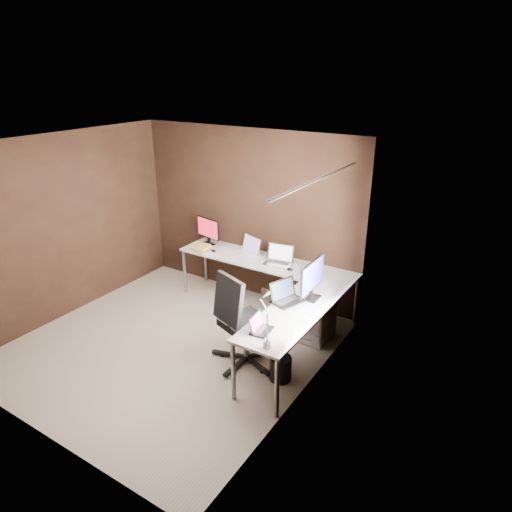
# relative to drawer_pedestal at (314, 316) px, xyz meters

# --- Properties ---
(room) EXTENTS (3.60, 3.60, 2.50)m
(room) POSITION_rel_drawer_pedestal_xyz_m (-1.09, -1.08, 0.98)
(room) COLOR tan
(room) RESTS_ON ground
(desk) EXTENTS (2.65, 2.25, 0.73)m
(desk) POSITION_rel_drawer_pedestal_xyz_m (-0.59, -0.11, 0.38)
(desk) COLOR silver
(desk) RESTS_ON ground
(drawer_pedestal) EXTENTS (0.42, 0.50, 0.60)m
(drawer_pedestal) POSITION_rel_drawer_pedestal_xyz_m (0.00, 0.00, 0.00)
(drawer_pedestal) COLOR silver
(drawer_pedestal) RESTS_ON ground
(monitor_left) EXTENTS (0.47, 0.17, 0.41)m
(monitor_left) POSITION_rel_drawer_pedestal_xyz_m (-2.03, 0.45, 0.66)
(monitor_left) COLOR black
(monitor_left) RESTS_ON desk
(monitor_right) EXTENTS (0.14, 0.58, 0.48)m
(monitor_right) POSITION_rel_drawer_pedestal_xyz_m (0.09, -0.34, 0.70)
(monitor_right) COLOR black
(monitor_right) RESTS_ON desk
(laptop_white) EXTENTS (0.43, 0.37, 0.24)m
(laptop_white) POSITION_rel_drawer_pedestal_xyz_m (-1.30, 0.44, 0.48)
(laptop_white) COLOR silver
(laptop_white) RESTS_ON desk
(laptop_silver) EXTENTS (0.42, 0.33, 0.25)m
(laptop_silver) POSITION_rel_drawer_pedestal_xyz_m (-0.75, 0.38, 0.48)
(laptop_silver) COLOR silver
(laptop_silver) RESTS_ON desk
(laptop_black_big) EXTENTS (0.36, 0.43, 0.24)m
(laptop_black_big) POSITION_rel_drawer_pedestal_xyz_m (-0.13, -0.55, 0.48)
(laptop_black_big) COLOR black
(laptop_black_big) RESTS_ON desk
(laptop_black_small) EXTENTS (0.21, 0.27, 0.18)m
(laptop_black_small) POSITION_rel_drawer_pedestal_xyz_m (-0.05, -1.27, 0.47)
(laptop_black_small) COLOR black
(laptop_black_small) RESTS_ON desk
(book_stack) EXTENTS (0.31, 0.27, 0.09)m
(book_stack) POSITION_rel_drawer_pedestal_xyz_m (-1.97, 0.17, 0.47)
(book_stack) COLOR tan
(book_stack) RESTS_ON desk
(mouse_left) EXTENTS (0.09, 0.06, 0.03)m
(mouse_left) POSITION_rel_drawer_pedestal_xyz_m (-1.77, 0.22, 0.45)
(mouse_left) COLOR black
(mouse_left) RESTS_ON desk
(mouse_corner) EXTENTS (0.10, 0.08, 0.04)m
(mouse_corner) POSITION_rel_drawer_pedestal_xyz_m (-0.50, 0.23, 0.45)
(mouse_corner) COLOR black
(mouse_corner) RESTS_ON desk
(desk_lamp) EXTENTS (0.19, 0.22, 0.57)m
(desk_lamp) POSITION_rel_drawer_pedestal_xyz_m (0.11, -1.43, 0.79)
(desk_lamp) COLOR slate
(desk_lamp) RESTS_ON desk
(office_chair) EXTENTS (0.65, 0.69, 1.16)m
(office_chair) POSITION_rel_drawer_pedestal_xyz_m (-0.46, -0.96, 0.04)
(office_chair) COLOR black
(office_chair) RESTS_ON ground
(wastebasket) EXTENTS (0.29, 0.29, 0.28)m
(wastebasket) POSITION_rel_drawer_pedestal_xyz_m (0.07, -1.01, -0.16)
(wastebasket) COLOR black
(wastebasket) RESTS_ON ground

